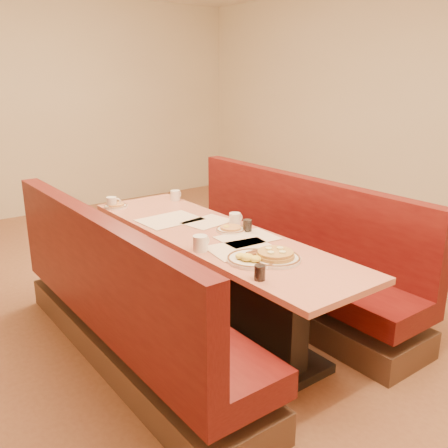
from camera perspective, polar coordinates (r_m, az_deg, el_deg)
ground at (r=3.85m, az=-0.98°, el=-11.78°), size 8.00×8.00×0.00m
room_envelope at (r=3.37m, az=-1.16°, el=18.30°), size 6.04×8.04×2.82m
diner_table at (r=3.69m, az=-1.01°, el=-6.68°), size 0.70×2.50×0.75m
booth_left at (r=3.36m, az=-11.32°, el=-9.81°), size 0.55×2.50×1.05m
booth_right at (r=4.13m, az=7.25°, el=-4.32°), size 0.55×2.50×1.05m
placemat_near_left at (r=3.25m, az=2.05°, el=-2.85°), size 0.47×0.38×0.00m
placemat_near_right at (r=3.46m, az=2.69°, el=-1.60°), size 0.41×0.32×0.00m
placemat_far_left at (r=3.89m, az=-6.22°, el=0.49°), size 0.47×0.36×0.00m
placemat_far_right at (r=3.82m, az=-1.90°, el=0.26°), size 0.39×0.32×0.00m
pancake_plate at (r=3.07m, az=5.88°, el=-3.73°), size 0.31×0.31×0.07m
eggs_plate at (r=3.05m, az=3.30°, el=-3.93°), size 0.32×0.32×0.06m
extra_plate_mid at (r=3.61m, az=0.77°, el=-0.58°), size 0.22×0.22×0.04m
extra_plate_far at (r=4.34m, az=-12.28°, el=2.07°), size 0.20×0.20×0.04m
coffee_mug_a at (r=3.75m, az=1.30°, el=0.61°), size 0.12×0.09×0.09m
coffee_mug_b at (r=3.21m, az=-2.68°, el=-2.17°), size 0.13×0.10×0.10m
coffee_mug_c at (r=4.48m, az=-5.56°, el=3.30°), size 0.12×0.08×0.09m
coffee_mug_d at (r=4.32m, az=-12.67°, el=2.45°), size 0.12×0.08×0.09m
soda_tumbler_near at (r=2.78m, az=4.11°, el=-5.56°), size 0.06×0.06×0.09m
soda_tumbler_mid at (r=3.59m, az=2.69°, el=-0.20°), size 0.07×0.07×0.09m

